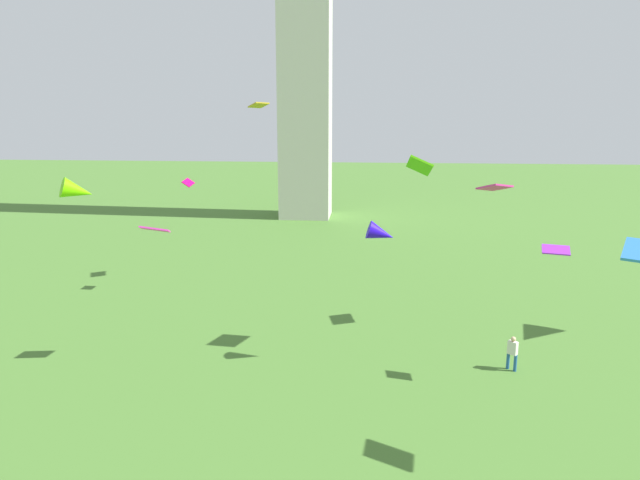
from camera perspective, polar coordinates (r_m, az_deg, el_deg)
The scene contains 9 objects.
person_0 at distance 27.24m, azimuth 18.41°, elevation -10.34°, with size 0.46×0.44×1.57m.
kite_flying_0 at distance 24.73m, azimuth 22.20°, elevation -0.89°, with size 1.18×0.92×0.27m.
kite_flying_1 at distance 24.93m, azimuth 6.02°, elevation 0.63°, with size 1.36×0.87×1.12m.
kite_flying_2 at distance 37.27m, azimuth -6.07°, elevation 13.06°, with size 1.50×1.59×0.39m.
kite_flying_3 at distance 25.89m, azimuth -15.95°, elevation 1.03°, with size 1.39×1.05×0.49m.
kite_flying_4 at distance 35.82m, azimuth -12.84°, elevation 5.53°, with size 0.61×0.80×0.49m.
kite_flying_6 at distance 28.31m, azimuth -22.77°, elevation 4.49°, with size 1.80×1.65×1.31m.
kite_flying_7 at distance 30.41m, azimuth 16.78°, elevation 4.97°, with size 1.69×1.85×0.62m.
kite_flying_8 at distance 26.13m, azimuth 9.77°, elevation 7.21°, with size 1.11×1.60×1.08m.
Camera 1 is at (-0.88, -4.85, 11.30)m, focal length 32.51 mm.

